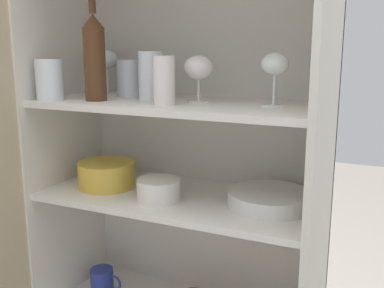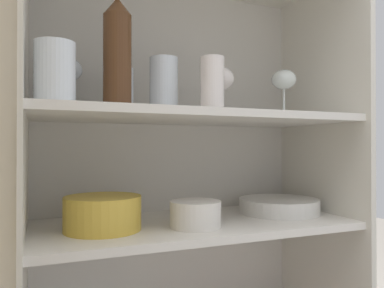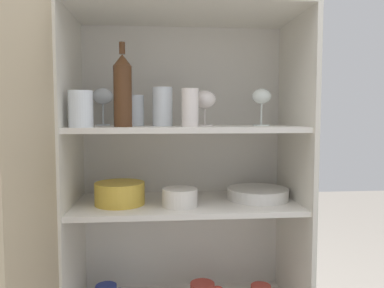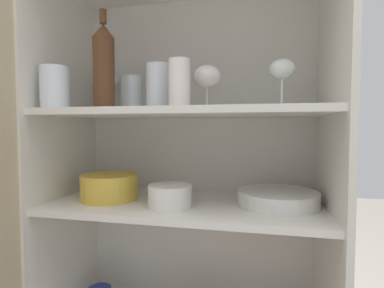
{
  "view_description": "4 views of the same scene",
  "coord_description": "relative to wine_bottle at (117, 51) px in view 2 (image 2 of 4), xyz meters",
  "views": [
    {
      "loc": [
        0.61,
        -1.02,
        1.24
      ],
      "look_at": [
        0.02,
        0.25,
        0.94
      ],
      "focal_mm": 42.0,
      "sensor_mm": 36.0,
      "label": 1
    },
    {
      "loc": [
        -0.4,
        -0.77,
        0.99
      ],
      "look_at": [
        0.01,
        0.24,
        1.0
      ],
      "focal_mm": 35.0,
      "sensor_mm": 36.0,
      "label": 2
    },
    {
      "loc": [
        -0.1,
        -1.25,
        1.13
      ],
      "look_at": [
        0.02,
        0.19,
        1.01
      ],
      "focal_mm": 35.0,
      "sensor_mm": 36.0,
      "label": 3
    },
    {
      "loc": [
        0.23,
        -0.74,
        1.03
      ],
      "look_at": [
        0.02,
        0.21,
        0.97
      ],
      "focal_mm": 28.0,
      "sensor_mm": 36.0,
      "label": 4
    }
  ],
  "objects": [
    {
      "name": "tumbler_glass_2",
      "position": [
        0.03,
        0.14,
        -0.07
      ],
      "size": [
        0.08,
        0.08,
        0.12
      ],
      "color": "white",
      "rests_on": "shelf_board_upper"
    },
    {
      "name": "cupboard_side_left",
      "position": [
        -0.2,
        0.09,
        -0.46
      ],
      "size": [
        0.02,
        0.42,
        1.5
      ],
      "primitive_type": "cube",
      "color": "silver",
      "rests_on": "ground_plane"
    },
    {
      "name": "wine_glass_1",
      "position": [
        0.3,
        0.08,
        -0.03
      ],
      "size": [
        0.09,
        0.09,
        0.14
      ],
      "color": "silver",
      "rests_on": "shelf_board_upper"
    },
    {
      "name": "shelf_board_upper",
      "position": [
        0.23,
        0.09,
        -0.14
      ],
      "size": [
        0.86,
        0.38,
        0.02
      ],
      "primitive_type": "cube",
      "color": "silver"
    },
    {
      "name": "tumbler_glass_0",
      "position": [
        0.24,
        -0.01,
        -0.06
      ],
      "size": [
        0.06,
        0.06,
        0.14
      ],
      "color": "silver",
      "rests_on": "shelf_board_upper"
    },
    {
      "name": "shelf_board_middle",
      "position": [
        0.23,
        0.09,
        -0.44
      ],
      "size": [
        0.86,
        0.38,
        0.02
      ],
      "primitive_type": "cube",
      "color": "silver"
    },
    {
      "name": "serving_bowl_small",
      "position": [
        0.2,
        0.02,
        -0.39
      ],
      "size": [
        0.13,
        0.13,
        0.07
      ],
      "color": "silver",
      "rests_on": "shelf_board_middle"
    },
    {
      "name": "tumbler_glass_3",
      "position": [
        0.14,
        0.09,
        -0.06
      ],
      "size": [
        0.08,
        0.08,
        0.15
      ],
      "color": "white",
      "rests_on": "shelf_board_upper"
    },
    {
      "name": "cupboard_back_panel",
      "position": [
        0.23,
        0.29,
        -0.46
      ],
      "size": [
        0.89,
        0.02,
        1.5
      ],
      "primitive_type": "cube",
      "color": "silver",
      "rests_on": "ground_plane"
    },
    {
      "name": "wine_glass_2",
      "position": [
        0.53,
        0.09,
        -0.02
      ],
      "size": [
        0.08,
        0.08,
        0.15
      ],
      "color": "white",
      "rests_on": "shelf_board_upper"
    },
    {
      "name": "wine_bottle",
      "position": [
        0.0,
        0.0,
        0.0
      ],
      "size": [
        0.07,
        0.07,
        0.3
      ],
      "color": "#4C2D19",
      "rests_on": "shelf_board_upper"
    },
    {
      "name": "cupboard_side_right",
      "position": [
        0.67,
        0.09,
        -0.46
      ],
      "size": [
        0.02,
        0.42,
        1.5
      ],
      "primitive_type": "cube",
      "color": "silver",
      "rests_on": "ground_plane"
    },
    {
      "name": "mixing_bowl_large",
      "position": [
        -0.02,
        0.07,
        -0.38
      ],
      "size": [
        0.19,
        0.19,
        0.08
      ],
      "color": "gold",
      "rests_on": "shelf_board_middle"
    },
    {
      "name": "plate_stack_white",
      "position": [
        0.52,
        0.11,
        -0.41
      ],
      "size": [
        0.25,
        0.25,
        0.04
      ],
      "color": "silver",
      "rests_on": "shelf_board_middle"
    },
    {
      "name": "wine_glass_0",
      "position": [
        -0.1,
        0.2,
        -0.02
      ],
      "size": [
        0.08,
        0.08,
        0.15
      ],
      "color": "white",
      "rests_on": "shelf_board_upper"
    },
    {
      "name": "tumbler_glass_1",
      "position": [
        -0.14,
        -0.05,
        -0.07
      ],
      "size": [
        0.08,
        0.08,
        0.13
      ],
      "color": "white",
      "rests_on": "shelf_board_upper"
    }
  ]
}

